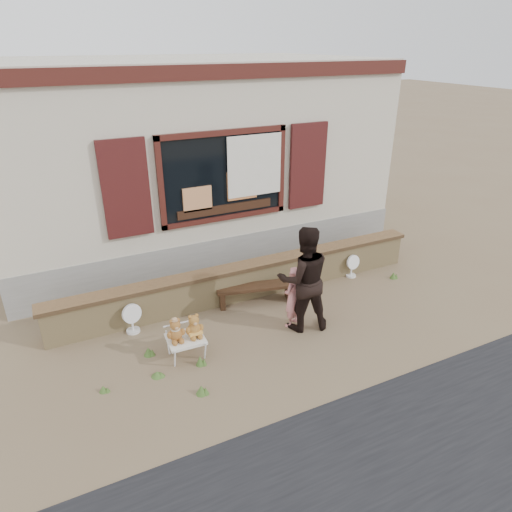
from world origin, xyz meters
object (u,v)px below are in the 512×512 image
teddy_bear_right (194,325)px  teddy_bear_left (175,330)px  child (292,297)px  folding_chair (186,340)px  bench (256,290)px  adult (304,279)px

teddy_bear_right → teddy_bear_left: bearing=-180.0°
child → folding_chair: bearing=-32.9°
bench → teddy_bear_right: bearing=-134.6°
teddy_bear_left → child: 1.99m
folding_chair → adult: 2.07m
bench → folding_chair: bench is taller
folding_chair → teddy_bear_right: (0.14, -0.01, 0.22)m
child → adult: size_ratio=0.60×
folding_chair → child: child is taller
folding_chair → teddy_bear_left: 0.26m
bench → teddy_bear_left: (-1.75, -0.93, 0.25)m
bench → adult: size_ratio=0.82×
bench → teddy_bear_left: size_ratio=3.89×
adult → child: bearing=-25.8°
bench → folding_chair: size_ratio=2.61×
bench → adult: (0.37, -0.99, 0.63)m
teddy_bear_right → adult: size_ratio=0.21×
folding_chair → child: size_ratio=0.52×
child → adult: (0.13, -0.11, 0.35)m
bench → child: size_ratio=1.36×
folding_chair → teddy_bear_left: teddy_bear_left is taller
teddy_bear_right → child: bearing=4.0°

